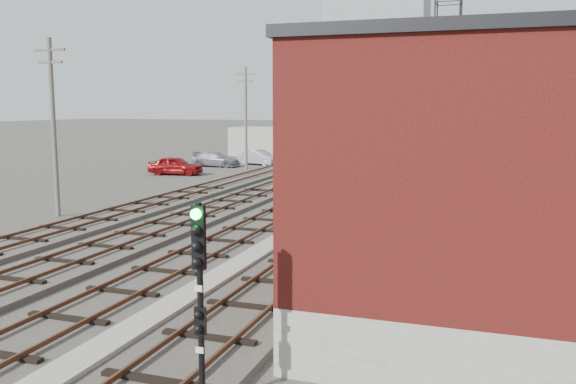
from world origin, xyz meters
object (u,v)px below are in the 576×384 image
at_px(signal_mast, 200,291).
at_px(car_grey, 216,159).
at_px(car_red, 176,166).
at_px(switch_stand, 293,204).
at_px(site_trailer, 338,146).
at_px(car_silver, 259,157).

height_order(signal_mast, car_grey, signal_mast).
bearing_deg(signal_mast, car_red, 119.94).
relative_size(switch_stand, site_trailer, 0.20).
bearing_deg(site_trailer, car_grey, -120.22).
bearing_deg(car_red, car_silver, -25.89).
bearing_deg(car_grey, car_red, 179.50).
height_order(switch_stand, car_grey, switch_stand).
bearing_deg(car_silver, car_grey, 149.64).
bearing_deg(switch_stand, car_red, 126.24).
distance_m(signal_mast, site_trailer, 53.14).
xyz_separation_m(switch_stand, car_silver, (-11.83, 25.19, 0.04)).
xyz_separation_m(car_red, car_grey, (0.14, 7.28, -0.08)).
bearing_deg(site_trailer, car_red, -106.33).
relative_size(signal_mast, site_trailer, 0.54).
bearing_deg(car_grey, site_trailer, -41.27).
bearing_deg(switch_stand, car_silver, 106.20).
bearing_deg(car_red, switch_stand, -142.19).
distance_m(signal_mast, car_grey, 46.31).
height_order(switch_stand, car_red, switch_stand).
distance_m(signal_mast, car_red, 39.92).
bearing_deg(car_silver, switch_stand, -136.15).
xyz_separation_m(signal_mast, car_grey, (-19.76, 41.85, -1.62)).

